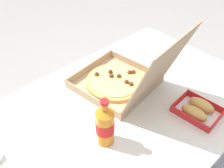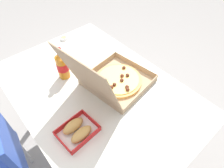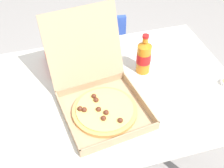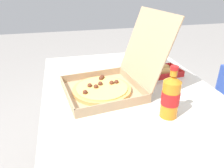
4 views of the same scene
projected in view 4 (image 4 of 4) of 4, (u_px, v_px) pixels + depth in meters
dining_table at (132, 108)px, 1.11m from camera, size 1.29×0.88×0.76m
pizza_box_open at (110, 81)px, 1.08m from camera, size 0.42×0.53×0.38m
bread_side_box at (163, 71)px, 1.28m from camera, size 0.16×0.20×0.06m
cola_bottle at (171, 96)px, 0.86m from camera, size 0.07×0.07×0.22m
paper_menu at (223, 152)px, 0.72m from camera, size 0.26×0.23×0.00m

